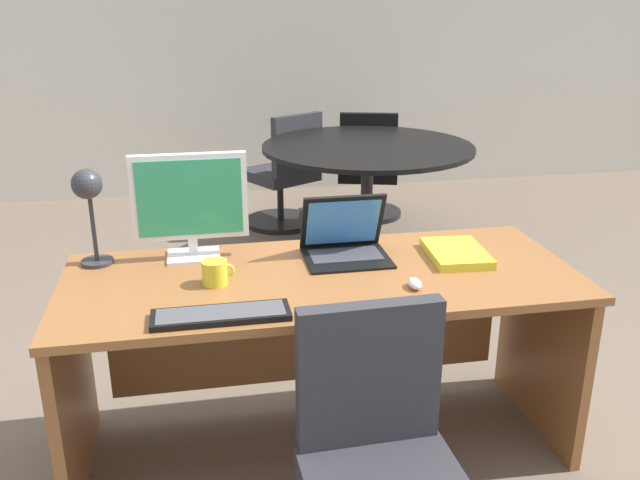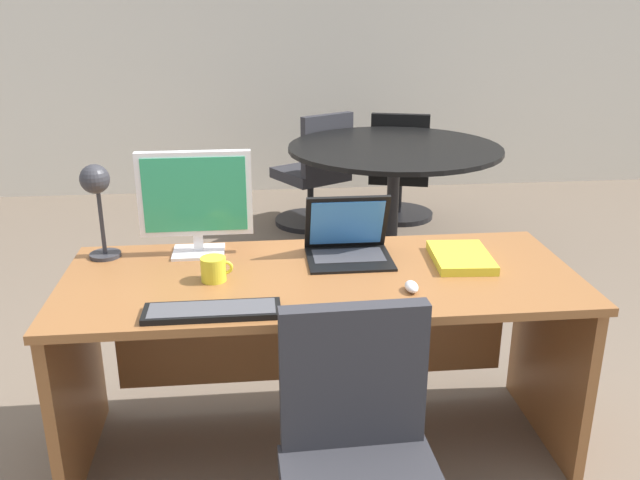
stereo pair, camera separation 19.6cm
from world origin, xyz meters
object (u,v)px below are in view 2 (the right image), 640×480
object	(u,v)px
meeting_chair_near	(399,178)
meeting_table	(394,174)
keyboard	(212,311)
desk_lamp	(96,191)
meeting_chair_far	(315,181)
desk	(320,322)
mouse	(412,287)
coffee_mug	(214,269)
monitor	(195,198)
laptop	(348,238)
book	(461,257)

from	to	relation	value
meeting_chair_near	meeting_table	bearing A→B (deg)	-105.18
keyboard	meeting_table	xyz separation A→B (m)	(1.07, 2.28, -0.16)
desk_lamp	meeting_chair_far	size ratio (longest dim) A/B	0.42
desk	keyboard	size ratio (longest dim) A/B	4.28
mouse	coffee_mug	distance (m)	0.70
meeting_table	meeting_chair_near	bearing A→B (deg)	74.82
monitor	keyboard	xyz separation A→B (m)	(0.08, -0.55, -0.22)
monitor	laptop	world-z (taller)	monitor
desk	desk_lamp	xyz separation A→B (m)	(-0.82, 0.18, 0.49)
book	meeting_chair_far	size ratio (longest dim) A/B	0.35
laptop	meeting_chair_far	size ratio (longest dim) A/B	0.36
keyboard	meeting_chair_far	size ratio (longest dim) A/B	0.49
meeting_table	meeting_chair_near	size ratio (longest dim) A/B	1.59
mouse	meeting_chair_far	world-z (taller)	meeting_chair_far
desk_lamp	coffee_mug	world-z (taller)	desk_lamp
desk	meeting_chair_near	xyz separation A→B (m)	(0.92, 2.79, -0.19)
laptop	meeting_chair_far	bearing A→B (deg)	87.32
desk	coffee_mug	bearing A→B (deg)	-169.61
coffee_mug	meeting_table	distance (m)	2.28
keyboard	coffee_mug	size ratio (longest dim) A/B	3.80
meeting_chair_far	keyboard	bearing A→B (deg)	-101.56
coffee_mug	meeting_chair_near	distance (m)	3.18
monitor	laptop	size ratio (longest dim) A/B	1.34
desk	coffee_mug	world-z (taller)	coffee_mug
laptop	meeting_chair_near	world-z (taller)	laptop
meeting_chair_near	desk	bearing A→B (deg)	-108.30
meeting_chair_far	book	bearing A→B (deg)	-83.59
keyboard	book	xyz separation A→B (m)	(0.92, 0.36, 0.01)
monitor	book	bearing A→B (deg)	-10.72
laptop	desk_lamp	bearing A→B (deg)	176.24
desk_lamp	coffee_mug	distance (m)	0.55
laptop	coffee_mug	world-z (taller)	laptop
desk_lamp	meeting_chair_far	xyz separation A→B (m)	(1.06, 2.52, -0.66)
coffee_mug	desk_lamp	bearing A→B (deg)	149.54
monitor	keyboard	bearing A→B (deg)	-81.95
desk	laptop	xyz separation A→B (m)	(0.12, 0.12, 0.29)
meeting_chair_near	meeting_chair_far	size ratio (longest dim) A/B	0.98
keyboard	desk_lamp	xyz separation A→B (m)	(-0.44, 0.53, 0.26)
laptop	mouse	bearing A→B (deg)	-64.51
book	meeting_table	xyz separation A→B (m)	(0.15, 1.92, -0.16)
keyboard	desk	bearing A→B (deg)	42.08
mouse	book	world-z (taller)	mouse
coffee_mug	meeting_chair_far	distance (m)	2.88
mouse	desk_lamp	size ratio (longest dim) A/B	0.21
laptop	book	xyz separation A→B (m)	(0.42, -0.11, -0.06)
book	meeting_chair_near	distance (m)	2.83
desk	monitor	world-z (taller)	monitor
meeting_chair_near	meeting_chair_far	distance (m)	0.69
meeting_table	meeting_chair_near	distance (m)	0.92
monitor	coffee_mug	bearing A→B (deg)	-75.18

